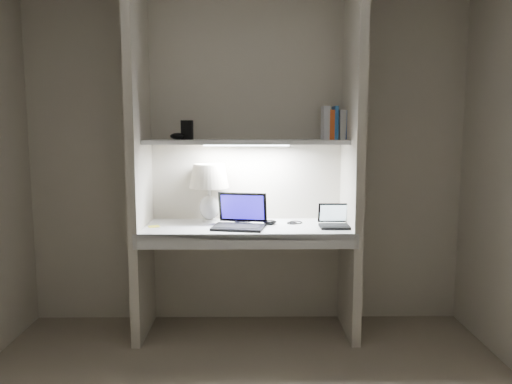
{
  "coord_description": "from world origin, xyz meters",
  "views": [
    {
      "loc": [
        0.03,
        -2.19,
        1.45
      ],
      "look_at": [
        0.07,
        1.05,
        1.03
      ],
      "focal_mm": 35.0,
      "sensor_mm": 36.0,
      "label": 1
    }
  ],
  "objects_px": {
    "table_lamp": "(209,183)",
    "speaker": "(242,213)",
    "book_row": "(337,124)",
    "laptop_netbook": "(337,221)",
    "laptop_main": "(240,219)"
  },
  "relations": [
    {
      "from": "book_row",
      "to": "speaker",
      "type": "bearing_deg",
      "value": -178.06
    },
    {
      "from": "laptop_netbook",
      "to": "speaker",
      "type": "bearing_deg",
      "value": 166.51
    },
    {
      "from": "book_row",
      "to": "laptop_netbook",
      "type": "bearing_deg",
      "value": -97.31
    },
    {
      "from": "table_lamp",
      "to": "book_row",
      "type": "bearing_deg",
      "value": -0.47
    },
    {
      "from": "table_lamp",
      "to": "speaker",
      "type": "bearing_deg",
      "value": -7.45
    },
    {
      "from": "speaker",
      "to": "book_row",
      "type": "relative_size",
      "value": 0.6
    },
    {
      "from": "laptop_netbook",
      "to": "book_row",
      "type": "bearing_deg",
      "value": 83.29
    },
    {
      "from": "table_lamp",
      "to": "book_row",
      "type": "relative_size",
      "value": 1.8
    },
    {
      "from": "laptop_netbook",
      "to": "laptop_main",
      "type": "bearing_deg",
      "value": -179.25
    },
    {
      "from": "laptop_main",
      "to": "speaker",
      "type": "bearing_deg",
      "value": 97.92
    },
    {
      "from": "table_lamp",
      "to": "laptop_main",
      "type": "height_order",
      "value": "table_lamp"
    },
    {
      "from": "laptop_netbook",
      "to": "book_row",
      "type": "distance_m",
      "value": 0.69
    },
    {
      "from": "table_lamp",
      "to": "book_row",
      "type": "xyz_separation_m",
      "value": [
        0.92,
        -0.01,
        0.42
      ]
    },
    {
      "from": "table_lamp",
      "to": "speaker",
      "type": "distance_m",
      "value": 0.32
    },
    {
      "from": "laptop_netbook",
      "to": "speaker",
      "type": "relative_size",
      "value": 1.72
    }
  ]
}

